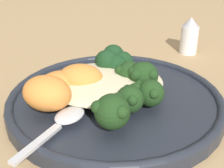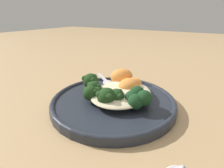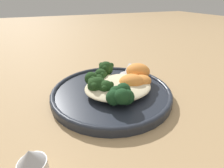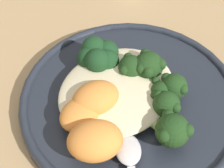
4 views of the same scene
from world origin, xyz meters
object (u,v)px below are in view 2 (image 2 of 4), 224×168
object	(u,v)px
broccoli_stalk_0	(93,82)
broccoli_stalk_4	(109,96)
plate	(113,101)
sweet_potato_chunk_2	(129,86)
broccoli_stalk_1	(97,89)
broccoli_stalk_6	(117,96)
quinoa_mound	(121,93)
broccoli_stalk_3	(96,93)
broccoli_stalk_5	(109,96)
broccoli_stalk_2	(102,93)
kale_tuft	(138,98)
sweet_potato_chunk_0	(122,76)
sweet_potato_chunk_1	(133,84)
spoon	(107,82)

from	to	relation	value
broccoli_stalk_0	broccoli_stalk_4	world-z (taller)	broccoli_stalk_0
plate	sweet_potato_chunk_2	world-z (taller)	sweet_potato_chunk_2
broccoli_stalk_1	sweet_potato_chunk_2	world-z (taller)	sweet_potato_chunk_2
broccoli_stalk_6	quinoa_mound	bearing A→B (deg)	171.41
broccoli_stalk_0	broccoli_stalk_3	distance (m)	0.06
broccoli_stalk_5	broccoli_stalk_6	size ratio (longest dim) A/B	1.22
broccoli_stalk_1	broccoli_stalk_2	world-z (taller)	broccoli_stalk_1
broccoli_stalk_2	kale_tuft	world-z (taller)	kale_tuft
broccoli_stalk_2	kale_tuft	bearing A→B (deg)	140.35
broccoli_stalk_1	sweet_potato_chunk_0	world-z (taller)	sweet_potato_chunk_0
quinoa_mound	broccoli_stalk_1	distance (m)	0.06
broccoli_stalk_6	sweet_potato_chunk_2	distance (m)	0.06
sweet_potato_chunk_2	broccoli_stalk_6	bearing A→B (deg)	1.36
broccoli_stalk_0	broccoli_stalk_4	bearing A→B (deg)	149.51
kale_tuft	broccoli_stalk_0	bearing A→B (deg)	-99.85
broccoli_stalk_6	plate	bearing A→B (deg)	-149.61
plate	broccoli_stalk_1	world-z (taller)	broccoli_stalk_1
broccoli_stalk_1	broccoli_stalk_3	bearing A→B (deg)	94.91
broccoli_stalk_0	sweet_potato_chunk_2	size ratio (longest dim) A/B	1.88
sweet_potato_chunk_0	broccoli_stalk_2	bearing A→B (deg)	2.15
sweet_potato_chunk_0	sweet_potato_chunk_1	size ratio (longest dim) A/B	1.14
broccoli_stalk_4	broccoli_stalk_5	bearing A→B (deg)	-176.95
quinoa_mound	broccoli_stalk_2	size ratio (longest dim) A/B	2.51
plate	broccoli_stalk_1	size ratio (longest dim) A/B	3.23
sweet_potato_chunk_0	spoon	xyz separation A→B (m)	(0.02, -0.04, -0.02)
broccoli_stalk_4	spoon	distance (m)	0.13
plate	kale_tuft	distance (m)	0.08
broccoli_stalk_2	kale_tuft	distance (m)	0.09
broccoli_stalk_2	broccoli_stalk_4	xyz separation A→B (m)	(0.02, 0.03, 0.01)
quinoa_mound	broccoli_stalk_0	size ratio (longest dim) A/B	1.40
plate	sweet_potato_chunk_1	size ratio (longest dim) A/B	5.23
broccoli_stalk_1	broccoli_stalk_5	distance (m)	0.06
broccoli_stalk_5	spoon	size ratio (longest dim) A/B	0.90
broccoli_stalk_0	sweet_potato_chunk_0	bearing A→B (deg)	-121.20
broccoli_stalk_6	broccoli_stalk_5	bearing A→B (deg)	-60.75
broccoli_stalk_2	sweet_potato_chunk_1	bearing A→B (deg)	-158.36
quinoa_mound	broccoli_stalk_6	world-z (taller)	broccoli_stalk_6
broccoli_stalk_4	spoon	world-z (taller)	broccoli_stalk_4
spoon	broccoli_stalk_5	bearing A→B (deg)	162.20
sweet_potato_chunk_1	kale_tuft	size ratio (longest dim) A/B	0.94
sweet_potato_chunk_0	spoon	bearing A→B (deg)	-61.70
quinoa_mound	broccoli_stalk_5	distance (m)	0.04
broccoli_stalk_4	broccoli_stalk_6	size ratio (longest dim) A/B	1.26
broccoli_stalk_2	broccoli_stalk_3	distance (m)	0.02
plate	sweet_potato_chunk_2	bearing A→B (deg)	157.74
broccoli_stalk_0	sweet_potato_chunk_1	bearing A→B (deg)	-146.82
plate	kale_tuft	bearing A→B (deg)	83.15
broccoli_stalk_4	broccoli_stalk_6	xyz separation A→B (m)	(-0.02, 0.01, -0.00)
broccoli_stalk_2	broccoli_stalk_6	bearing A→B (deg)	134.06
broccoli_stalk_1	sweet_potato_chunk_2	bearing A→B (deg)	-162.61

